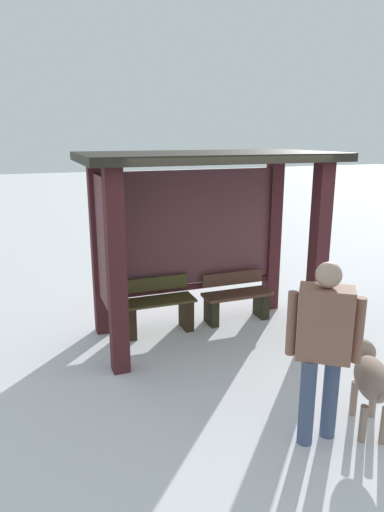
% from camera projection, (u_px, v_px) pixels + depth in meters
% --- Properties ---
extents(ground_plane, '(60.00, 60.00, 0.00)m').
position_uv_depth(ground_plane, '(207.00, 334.00, 6.49)').
color(ground_plane, white).
extents(bus_shelter, '(3.26, 1.75, 2.52)m').
position_uv_depth(bus_shelter, '(197.00, 207.00, 6.15)').
color(bus_shelter, '#451E21').
rests_on(bus_shelter, ground).
extents(bench_left_inside, '(1.03, 0.41, 0.77)m').
position_uv_depth(bench_left_inside, '(158.00, 309.00, 6.49)').
color(bench_left_inside, '#443F1E').
rests_on(bench_left_inside, ground).
extents(bench_center_inside, '(1.03, 0.38, 0.72)m').
position_uv_depth(bench_center_inside, '(236.00, 299.00, 6.91)').
color(bench_center_inside, '#533628').
rests_on(bench_center_inside, ground).
extents(person_walking, '(0.58, 0.48, 1.70)m').
position_uv_depth(person_walking, '(324.00, 339.00, 4.00)').
color(person_walking, '#8A5C4A').
rests_on(person_walking, ground).
extents(dog, '(0.61, 0.92, 0.73)m').
position_uv_depth(dog, '(370.00, 376.00, 4.34)').
color(dog, gray).
rests_on(dog, ground).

